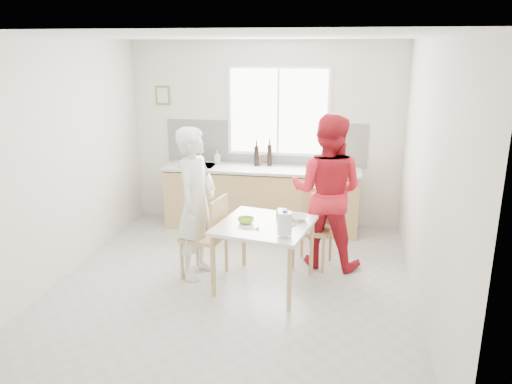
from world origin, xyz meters
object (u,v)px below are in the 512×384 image
bowl_white (298,218)px  person_red (327,192)px  chair_far (314,223)px  wine_bottle_b (256,156)px  chair_left (209,233)px  wine_bottle_a (270,155)px  milk_jug (285,223)px  dining_table (265,230)px  bowl_green (246,220)px  person_white (196,203)px

bowl_white → person_red: bearing=61.3°
chair_far → wine_bottle_b: wine_bottle_b is taller
chair_left → person_red: bearing=125.7°
person_red → wine_bottle_a: 1.55m
person_red → milk_jug: person_red is taller
milk_jug → wine_bottle_b: (-0.71, 2.29, 0.18)m
chair_far → dining_table: bearing=-113.1°
chair_far → bowl_green: chair_far is taller
milk_jug → wine_bottle_b: size_ratio=0.88×
chair_far → milk_jug: milk_jug is taller
person_red → person_white: bearing=32.3°
dining_table → wine_bottle_a: (-0.25, 1.99, 0.41)m
chair_left → wine_bottle_b: wine_bottle_b is taller
bowl_white → wine_bottle_b: (-0.78, 1.76, 0.30)m
person_white → bowl_green: size_ratio=9.79×
bowl_white → milk_jug: bearing=-98.4°
bowl_green → wine_bottle_a: (-0.05, 2.00, 0.31)m
wine_bottle_a → chair_left: bearing=-102.4°
chair_left → milk_jug: size_ratio=3.69×
chair_left → wine_bottle_b: bearing=-176.0°
bowl_green → wine_bottle_b: 2.00m
bowl_white → chair_far: bearing=74.0°
bowl_green → wine_bottle_a: 2.03m
person_white → person_red: 1.56m
dining_table → bowl_green: size_ratio=6.30×
bowl_green → bowl_white: bearing=20.0°
chair_left → dining_table: bearing=90.0°
bowl_white → wine_bottle_a: wine_bottle_a is taller
milk_jug → chair_left: bearing=164.4°
person_white → bowl_green: person_white is taller
chair_left → chair_far: chair_left is taller
bowl_green → wine_bottle_b: size_ratio=0.60×
chair_left → wine_bottle_a: (0.41, 1.86, 0.54)m
person_red → milk_jug: 1.13m
chair_far → milk_jug: 1.16m
bowl_green → person_white: bearing=164.5°
chair_far → wine_bottle_a: bearing=132.0°
bowl_green → milk_jug: size_ratio=0.68×
bowl_green → wine_bottle_b: wine_bottle_b is taller
chair_far → chair_left: bearing=-141.3°
dining_table → wine_bottle_b: wine_bottle_b is taller
person_white → bowl_white: 1.17m
bowl_green → dining_table: bearing=3.1°
chair_left → person_white: bearing=-90.0°
chair_far → person_white: 1.49m
bowl_green → wine_bottle_b: bearing=96.8°
person_red → bowl_green: 1.13m
dining_table → person_white: bearing=169.0°
person_red → dining_table: bearing=59.7°
person_red → wine_bottle_a: bearing=-43.9°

